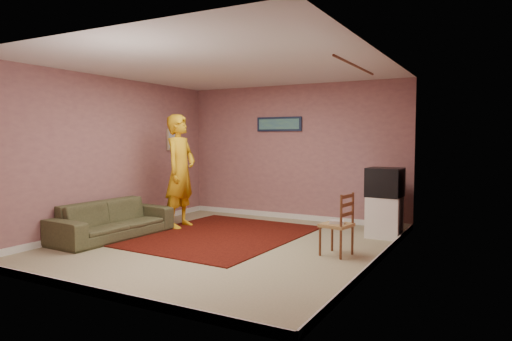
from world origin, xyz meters
The scene contains 26 objects.
ground centered at (0.00, 0.00, 0.00)m, with size 5.00×5.00×0.00m, color tan.
wall_back centered at (0.00, 2.50, 1.30)m, with size 4.50×0.02×2.60m, color #A7706D.
wall_front centered at (0.00, -2.50, 1.30)m, with size 4.50×0.02×2.60m, color #A7706D.
wall_left centered at (-2.25, 0.00, 1.30)m, with size 0.02×5.00×2.60m, color #A7706D.
wall_right centered at (2.25, 0.00, 1.30)m, with size 0.02×5.00×2.60m, color #A7706D.
ceiling centered at (0.00, 0.00, 2.60)m, with size 4.50×5.00×0.02m, color silver.
baseboard_back centered at (0.00, 2.49, 0.05)m, with size 4.50×0.02×0.10m, color white.
baseboard_front centered at (0.00, -2.49, 0.05)m, with size 4.50×0.02×0.10m, color white.
baseboard_left centered at (-2.24, 0.00, 0.05)m, with size 0.02×5.00×0.10m, color white.
baseboard_right centered at (2.24, 0.00, 0.05)m, with size 0.02×5.00×0.10m, color white.
window centered at (2.24, -0.90, 1.45)m, with size 0.01×1.10×1.50m, color black.
curtain_sheer centered at (2.23, -1.05, 1.25)m, with size 0.01×0.75×2.10m, color white.
curtain_floral centered at (2.21, -0.35, 1.25)m, with size 0.01×0.35×2.10m, color silver.
curtain_rod centered at (2.20, -0.90, 2.32)m, with size 0.02×0.02×1.40m, color brown.
picture_back centered at (-0.30, 2.47, 1.85)m, with size 0.95×0.04×0.28m.
picture_left centered at (-2.22, 1.60, 1.55)m, with size 0.04×0.38×0.42m.
area_rug centered at (-0.43, 0.51, 0.01)m, with size 2.40×3.00×0.02m, color black.
tv_cabinet centered at (1.95, 1.65, 0.32)m, with size 0.51×0.46×0.65m, color white.
crt_tv centered at (1.94, 1.65, 0.88)m, with size 0.56×0.50×0.46m.
chair_a centered at (1.76, 2.20, 0.54)m, with size 0.43×0.41×0.48m.
dvd_player centered at (1.76, 2.20, 0.48)m, with size 0.36×0.25×0.06m, color #ADADB2.
blue_throw centered at (1.76, 2.20, 0.71)m, with size 0.44×0.06×0.47m, color #93C7F1.
chair_b centered at (1.64, 0.22, 0.52)m, with size 0.43×0.44×0.46m.
game_console centered at (1.64, 0.22, 0.45)m, with size 0.20×0.14×0.04m, color silver.
sofa centered at (-1.80, -0.44, 0.29)m, with size 1.98×0.77×0.58m, color #4D4E2F.
person centered at (-1.40, 0.76, 0.99)m, with size 0.73×0.48×1.99m, color gold.
Camera 1 is at (3.59, -5.61, 1.57)m, focal length 32.00 mm.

